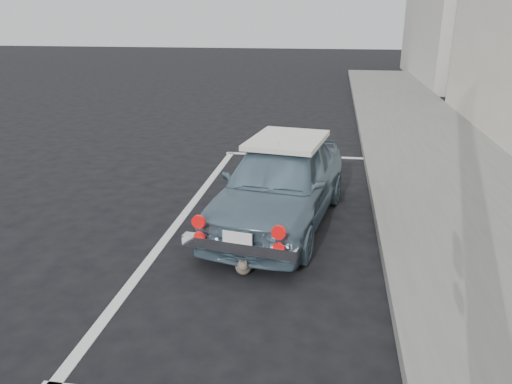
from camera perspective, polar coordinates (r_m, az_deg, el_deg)
ground at (r=4.47m, az=-8.39°, el=-18.27°), size 80.00×80.00×0.00m
sidewalk at (r=6.32m, az=27.05°, el=-7.56°), size 2.80×40.00×0.15m
pline_front at (r=10.24m, az=4.88°, el=4.14°), size 3.00×0.12×0.01m
pline_side at (r=7.21m, az=-8.39°, el=-2.81°), size 0.12×7.00×0.01m
retro_coupe at (r=6.77m, az=2.76°, el=1.13°), size 1.89×3.57×1.15m
cat at (r=5.60m, az=-1.42°, el=-8.33°), size 0.22×0.43×0.23m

